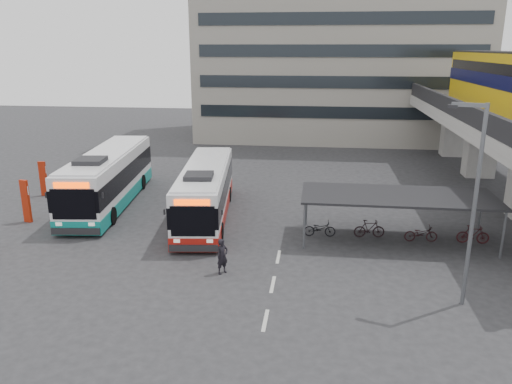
# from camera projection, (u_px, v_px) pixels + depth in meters

# --- Properties ---
(ground) EXTENTS (120.00, 120.00, 0.00)m
(ground) POSITION_uv_depth(u_px,v_px,m) (229.00, 254.00, 24.91)
(ground) COLOR #28282B
(ground) RESTS_ON ground
(viaduct) EXTENTS (8.00, 32.00, 9.68)m
(viaduct) POSITION_uv_depth(u_px,v_px,m) (511.00, 105.00, 33.47)
(viaduct) COLOR gray
(viaduct) RESTS_ON ground
(bike_shelter) EXTENTS (10.00, 4.00, 2.54)m
(bike_shelter) POSITION_uv_depth(u_px,v_px,m) (396.00, 211.00, 26.29)
(bike_shelter) COLOR #595B60
(bike_shelter) RESTS_ON ground
(office_block) EXTENTS (30.00, 15.00, 25.00)m
(office_block) POSITION_uv_depth(u_px,v_px,m) (338.00, 23.00, 54.97)
(office_block) COLOR gray
(office_block) RESTS_ON ground
(road_markings) EXTENTS (0.15, 7.60, 0.01)m
(road_markings) POSITION_uv_depth(u_px,v_px,m) (273.00, 284.00, 21.75)
(road_markings) COLOR beige
(road_markings) RESTS_ON ground
(bus_main) EXTENTS (3.86, 11.90, 3.45)m
(bus_main) POSITION_uv_depth(u_px,v_px,m) (206.00, 192.00, 29.92)
(bus_main) COLOR white
(bus_main) RESTS_ON ground
(bus_teal) EXTENTS (4.14, 12.88, 3.74)m
(bus_teal) POSITION_uv_depth(u_px,v_px,m) (109.00, 178.00, 32.51)
(bus_teal) COLOR white
(bus_teal) RESTS_ON ground
(pedestrian) EXTENTS (0.69, 0.72, 1.66)m
(pedestrian) POSITION_uv_depth(u_px,v_px,m) (222.00, 256.00, 22.62)
(pedestrian) COLOR black
(pedestrian) RESTS_ON ground
(lamp_post) EXTENTS (1.38, 0.55, 8.04)m
(lamp_post) POSITION_uv_depth(u_px,v_px,m) (473.00, 195.00, 18.87)
(lamp_post) COLOR #595B60
(lamp_post) RESTS_ON ground
(sign_totem_mid) EXTENTS (0.55, 0.28, 2.57)m
(sign_totem_mid) POSITION_uv_depth(u_px,v_px,m) (26.00, 200.00, 29.17)
(sign_totem_mid) COLOR #A5200A
(sign_totem_mid) RESTS_ON ground
(sign_totem_north) EXTENTS (0.53, 0.18, 2.43)m
(sign_totem_north) POSITION_uv_depth(u_px,v_px,m) (43.00, 178.00, 34.41)
(sign_totem_north) COLOR #A5200A
(sign_totem_north) RESTS_ON ground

